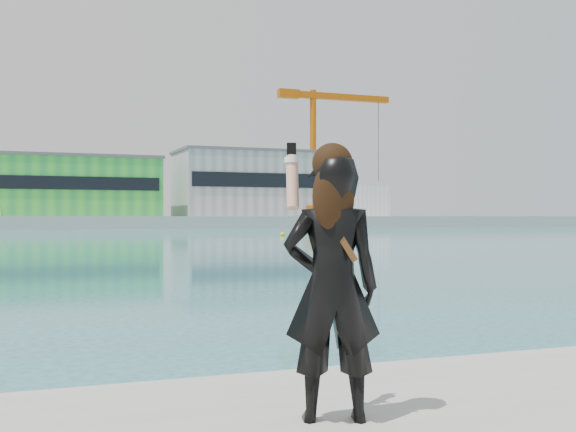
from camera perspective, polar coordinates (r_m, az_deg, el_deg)
name	(u,v)px	position (r m, az deg, el deg)	size (l,w,h in m)	color
far_quay	(21,222)	(134.14, -20.34, -0.44)	(320.00, 40.00, 2.00)	#9E9E99
warehouse_green	(70,186)	(132.56, -16.87, 2.26)	(30.60, 16.36, 10.50)	green
warehouse_grey_right	(243,184)	(138.65, -3.55, 2.57)	(25.50, 15.35, 12.50)	gray
ancillary_shed	(351,201)	(144.88, 5.02, 1.17)	(12.00, 10.00, 6.00)	silver
dock_crane	(319,148)	(138.15, 2.46, 5.41)	(23.00, 4.00, 24.00)	#CD590C
flagpole_right	(157,190)	(127.43, -10.30, 2.02)	(1.28, 0.16, 8.00)	silver
buoy_near	(283,236)	(73.01, -0.43, -1.57)	(0.50, 0.50, 0.50)	#D8C80B
woman	(332,279)	(4.14, 3.48, -4.96)	(0.64, 0.51, 1.61)	black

